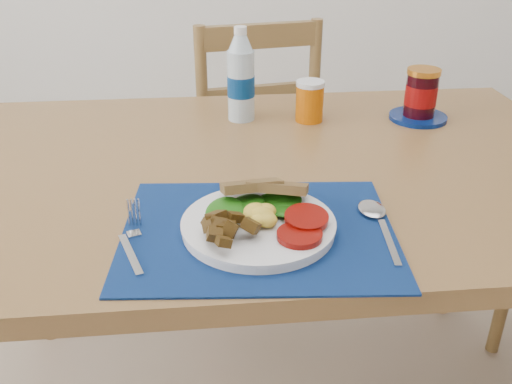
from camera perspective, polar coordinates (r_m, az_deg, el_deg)
table at (r=1.22m, az=1.22°, el=-0.63°), size 1.40×0.90×0.75m
chair_far at (r=1.91m, az=-0.55°, el=6.88°), size 0.47×0.46×1.11m
placemat at (r=0.94m, az=0.24°, el=-3.94°), size 0.47×0.38×0.00m
breakfast_plate at (r=0.93m, az=-0.04°, el=-3.05°), size 0.25×0.25×0.06m
fork at (r=0.93m, az=-12.23°, el=-4.82°), size 0.05×0.17×0.00m
spoon at (r=0.99m, az=11.96°, el=-2.65°), size 0.05×0.20×0.01m
water_bottle at (r=1.39m, az=-1.52°, el=11.16°), size 0.07×0.07×0.23m
juice_glass at (r=1.40m, az=5.38°, el=8.93°), size 0.07×0.07×0.09m
jam_on_saucer at (r=1.46m, az=16.13°, el=9.08°), size 0.14×0.14×0.13m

